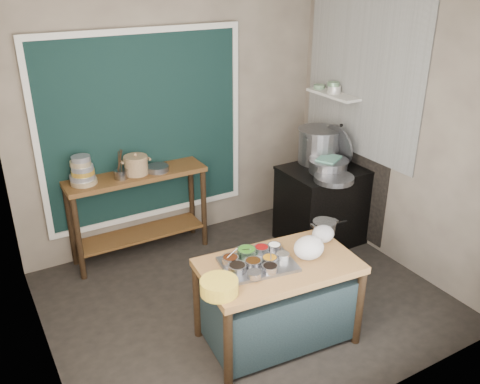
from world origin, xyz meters
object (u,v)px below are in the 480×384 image
stove_block (323,206)px  condiment_tray (258,264)px  back_counter (139,215)px  steamer (328,166)px  yellow_basin (219,287)px  saucepan (324,227)px  stock_pot (319,145)px  ceramic_crock (136,166)px  utensil_cup (121,174)px  prep_table (277,302)px

stove_block → condiment_tray: stove_block is taller
back_counter → steamer: bearing=-23.8°
yellow_basin → stove_block: bearing=32.6°
stove_block → saucepan: size_ratio=4.25×
condiment_tray → stock_pot: size_ratio=1.14×
back_counter → ceramic_crock: (0.01, -0.01, 0.56)m
ceramic_crock → steamer: bearing=-23.6°
condiment_tray → saucepan: (0.78, 0.16, 0.05)m
stove_block → yellow_basin: size_ratio=3.24×
yellow_basin → ceramic_crock: size_ratio=1.08×
back_counter → steamer: size_ratio=3.31×
condiment_tray → steamer: 1.84m
condiment_tray → utensil_cup: bearing=105.5°
steamer → saucepan: bearing=-130.3°
prep_table → stock_pot: size_ratio=2.52×
condiment_tray → yellow_basin: bearing=-158.7°
saucepan → ceramic_crock: ceramic_crock is taller
condiment_tray → steamer: (1.52, 1.02, 0.19)m
prep_table → back_counter: (-0.50, 1.89, 0.10)m
utensil_cup → stock_pot: stock_pot is taller
stove_block → ceramic_crock: ceramic_crock is taller
saucepan → prep_table: bearing=-156.3°
condiment_tray → saucepan: saucepan is taller
utensil_cup → stock_pot: size_ratio=0.30×
ceramic_crock → steamer: (1.84, -0.81, -0.09)m
steamer → utensil_cup: bearing=158.9°
condiment_tray → back_counter: bearing=100.4°
stove_block → steamer: (-0.05, -0.09, 0.53)m
back_counter → utensil_cup: 0.55m
stove_block → steamer: size_ratio=2.05×
prep_table → stove_block: bearing=44.9°
stock_pot → saucepan: bearing=-125.7°
stove_block → yellow_basin: (-2.00, -1.28, 0.38)m
saucepan → ceramic_crock: bearing=128.6°
yellow_basin → stock_pot: stock_pot is taller
back_counter → saucepan: size_ratio=6.84×
back_counter → ceramic_crock: bearing=-49.1°
back_counter → yellow_basin: size_ratio=5.22×
prep_table → stock_pot: 2.11m
prep_table → ceramic_crock: ceramic_crock is taller
ceramic_crock → back_counter: bearing=130.9°
saucepan → stock_pot: bearing=59.3°
back_counter → stove_block: back_counter is taller
stove_block → condiment_tray: size_ratio=1.59×
prep_table → condiment_tray: size_ratio=2.21×
ceramic_crock → stock_pot: bearing=-14.8°
back_counter → stock_pot: size_ratio=2.93×
saucepan → steamer: (0.73, 0.87, 0.14)m
saucepan → utensil_cup: (-1.28, 1.64, 0.19)m
prep_table → stock_pot: (1.45, 1.37, 0.70)m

